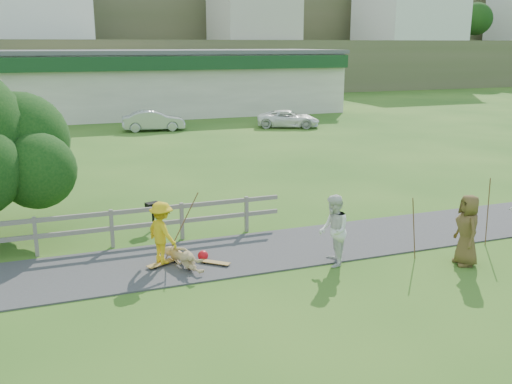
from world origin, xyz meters
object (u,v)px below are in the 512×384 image
(skater_rider, at_px, (162,236))
(skater_fallen, at_px, (184,258))
(spectator_c, at_px, (467,230))
(spectator_a, at_px, (333,231))
(car_white, at_px, (288,119))
(bbq, at_px, (153,216))
(car_silver, at_px, (153,121))

(skater_rider, xyz_separation_m, skater_fallen, (0.46, -0.33, -0.53))
(spectator_c, bearing_deg, skater_fallen, -92.44)
(spectator_a, relative_size, car_white, 0.44)
(skater_rider, distance_m, bbq, 3.12)
(skater_fallen, height_order, spectator_a, spectator_a)
(car_silver, bearing_deg, skater_rider, 176.03)
(skater_rider, distance_m, spectator_a, 4.38)
(skater_fallen, distance_m, car_white, 25.80)
(skater_rider, bearing_deg, spectator_a, -133.00)
(car_silver, height_order, car_white, car_silver)
(skater_rider, distance_m, skater_fallen, 0.77)
(spectator_a, xyz_separation_m, bbq, (-3.81, 4.51, -0.50))
(spectator_c, xyz_separation_m, car_silver, (-3.22, 26.36, -0.27))
(car_silver, bearing_deg, bbq, 175.44)
(skater_fallen, bearing_deg, bbq, 74.08)
(spectator_a, relative_size, car_silver, 0.46)
(bbq, bearing_deg, skater_fallen, -102.66)
(car_silver, relative_size, bbq, 4.70)
(skater_fallen, distance_m, car_silver, 24.39)
(skater_rider, xyz_separation_m, car_silver, (4.16, 23.77, -0.14))
(spectator_c, height_order, car_white, spectator_c)
(spectator_a, bearing_deg, car_white, 178.85)
(skater_fallen, distance_m, spectator_c, 7.30)
(spectator_c, distance_m, car_white, 25.40)
(spectator_a, distance_m, spectator_c, 3.44)
(spectator_c, height_order, car_silver, spectator_c)
(spectator_a, relative_size, bbq, 2.16)
(skater_fallen, bearing_deg, car_silver, 62.98)
(skater_fallen, distance_m, bbq, 3.42)
(skater_fallen, xyz_separation_m, spectator_c, (6.91, -2.26, 0.65))
(skater_fallen, relative_size, bbq, 1.80)
(spectator_c, relative_size, car_white, 0.44)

